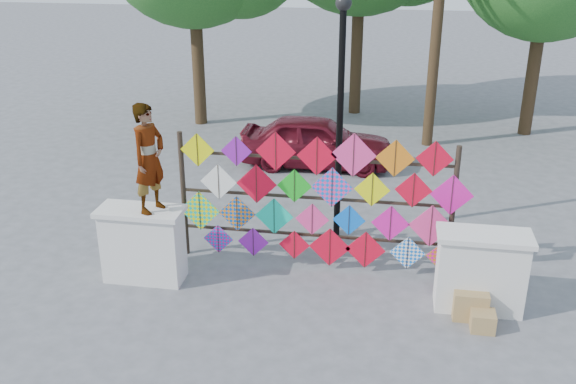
% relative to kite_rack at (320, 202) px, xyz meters
% --- Properties ---
extents(ground, '(80.00, 80.00, 0.00)m').
position_rel_kite_rack_xyz_m(ground, '(-0.12, -0.73, -1.22)').
color(ground, gray).
rests_on(ground, ground).
extents(parapet_left, '(1.40, 0.65, 1.28)m').
position_rel_kite_rack_xyz_m(parapet_left, '(-2.82, -0.93, -0.57)').
color(parapet_left, white).
rests_on(parapet_left, ground).
extents(parapet_right, '(1.40, 0.65, 1.28)m').
position_rel_kite_rack_xyz_m(parapet_right, '(2.58, -0.93, -0.57)').
color(parapet_right, white).
rests_on(parapet_right, ground).
extents(kite_rack, '(4.95, 0.24, 2.44)m').
position_rel_kite_rack_xyz_m(kite_rack, '(0.00, 0.00, 0.00)').
color(kite_rack, black).
rests_on(kite_rack, ground).
extents(vendor_woman, '(0.61, 0.75, 1.76)m').
position_rel_kite_rack_xyz_m(vendor_woman, '(-2.59, -0.93, 0.94)').
color(vendor_woman, '#99999E').
rests_on(vendor_woman, parapet_left).
extents(sedan, '(3.76, 1.58, 1.27)m').
position_rel_kite_rack_xyz_m(sedan, '(-0.70, 5.08, -0.58)').
color(sedan, maroon).
rests_on(sedan, ground).
extents(lamppost, '(0.28, 0.28, 4.46)m').
position_rel_kite_rack_xyz_m(lamppost, '(0.18, 1.27, 1.47)').
color(lamppost, black).
rests_on(lamppost, ground).
extents(cardboard_box_near, '(0.51, 0.45, 0.45)m').
position_rel_kite_rack_xyz_m(cardboard_box_near, '(2.44, -1.18, -0.99)').
color(cardboard_box_near, '#AB8353').
rests_on(cardboard_box_near, ground).
extents(cardboard_box_far, '(0.35, 0.32, 0.29)m').
position_rel_kite_rack_xyz_m(cardboard_box_far, '(2.60, -1.53, -1.07)').
color(cardboard_box_far, '#AB8353').
rests_on(cardboard_box_far, ground).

